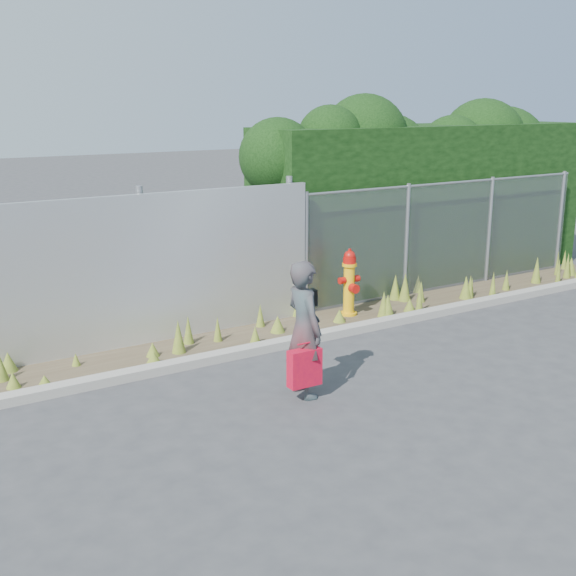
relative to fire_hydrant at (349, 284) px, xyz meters
The scene contains 10 objects.
ground 3.07m from the fire_hydrant, 122.23° to the right, with size 80.00×80.00×0.00m, color #353538.
curb 1.84m from the fire_hydrant, 154.93° to the right, with size 16.00×0.22×0.12m, color gray.
weed_strip 1.14m from the fire_hydrant, behind, with size 16.00×1.33×0.54m.
corrugated_fence 4.91m from the fire_hydrant, behind, with size 8.50×0.21×2.30m.
chainlink_fence 2.72m from the fire_hydrant, ahead, with size 6.50×0.07×2.05m.
hedge 3.61m from the fire_hydrant, 26.74° to the left, with size 7.72×1.94×3.59m.
fire_hydrant is the anchor object (origin of this frame).
woman 3.39m from the fire_hydrant, 135.98° to the right, with size 0.61×0.40×1.67m, color #0E585B.
red_tote_bag 3.59m from the fire_hydrant, 135.14° to the right, with size 0.41×0.15×0.53m.
black_shoulder_bag 3.26m from the fire_hydrant, 136.36° to the right, with size 0.27×0.11×0.20m.
Camera 1 is at (-5.32, -6.61, 3.48)m, focal length 45.00 mm.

